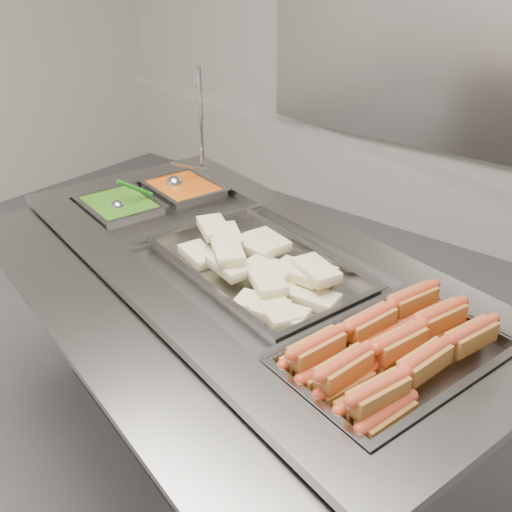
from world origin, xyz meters
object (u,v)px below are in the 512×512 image
Objects in this scene: sneeze_guard at (302,134)px; ladle at (176,183)px; serving_spoon at (121,204)px; steam_counter at (248,365)px; pan_hotdogs at (394,367)px; pan_wraps at (258,271)px.

ladle is at bearing 173.40° from sneeze_guard.
ladle is at bearing 90.09° from serving_spoon.
steam_counter is 3.29× the size of pan_hotdogs.
pan_wraps is at bearing -23.86° from ladle.
serving_spoon is at bearing 179.78° from steam_counter.
serving_spoon reaches higher than pan_hotdogs.
pan_wraps is at bearing -88.57° from sneeze_guard.
ladle reaches higher than steam_counter.
ladle is 0.27m from serving_spoon.
sneeze_guard is at bearing 76.08° from steam_counter.
pan_hotdogs is at bearing -33.20° from sneeze_guard.
pan_hotdogs and pan_wraps have the same top height.
pan_wraps is at bearing -1.40° from serving_spoon.
serving_spoon is at bearing -162.99° from sneeze_guard.
pan_wraps is 0.65m from serving_spoon.
steam_counter is at bearing 166.08° from pan_wraps.
pan_wraps is 0.71m from ladle.
serving_spoon is (-0.60, 0.00, 0.43)m from steam_counter.
serving_spoon is (-1.17, 0.14, 0.05)m from pan_hotdogs.
pan_hotdogs is at bearing -19.61° from ladle.
pan_hotdogs is 3.12× the size of ladle.
ladle is (-0.60, 0.27, 0.43)m from steam_counter.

